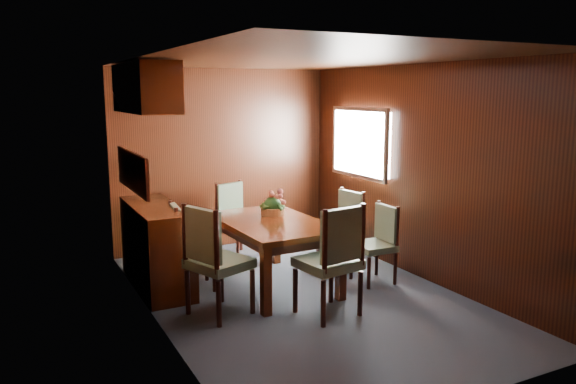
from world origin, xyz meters
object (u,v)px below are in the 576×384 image
chair_right_near (379,239)px  chair_left_near (213,255)px  dining_table (271,230)px  flower_centerpiece (273,203)px  chair_head (334,255)px  sideboard (157,246)px

chair_right_near → chair_left_near: bearing=95.4°
dining_table → flower_centerpiece: size_ratio=5.48×
chair_left_near → flower_centerpiece: chair_left_near is taller
chair_right_near → dining_table: bearing=72.3°
chair_left_near → chair_right_near: chair_left_near is taller
dining_table → chair_right_near: chair_right_near is taller
flower_centerpiece → chair_head: bearing=-89.9°
chair_right_near → chair_head: bearing=125.1°
chair_left_near → chair_head: chair_head is taller
chair_left_near → chair_head: bearing=41.3°
chair_left_near → chair_right_near: size_ratio=1.23×
sideboard → flower_centerpiece: size_ratio=4.85×
sideboard → chair_left_near: bearing=-76.3°
chair_right_near → chair_head: 1.18m
chair_head → dining_table: bearing=89.3°
dining_table → chair_right_near: bearing=-21.2°
sideboard → dining_table: (1.11, -0.55, 0.18)m
chair_left_near → chair_right_near: bearing=72.4°
dining_table → chair_head: (0.14, -1.04, -0.02)m
chair_left_near → chair_head: (1.00, -0.52, 0.00)m
dining_table → flower_centerpiece: flower_centerpiece is taller
chair_right_near → flower_centerpiece: 1.25m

